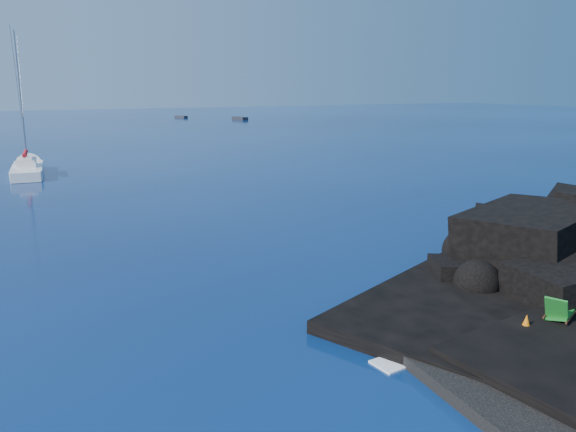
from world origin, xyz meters
name	(u,v)px	position (x,y,z in m)	size (l,w,h in m)	color
ground	(453,414)	(0.00, 0.00, 0.00)	(400.00, 400.00, 0.00)	#031037
beach	(557,364)	(4.50, 0.50, 0.00)	(8.50, 6.00, 0.70)	black
surf_foam	(456,308)	(5.00, 5.00, 0.00)	(10.00, 8.00, 0.06)	white
sailboat	(28,175)	(-6.48, 46.71, 0.00)	(2.55, 12.14, 12.73)	white
deck_chair	(563,305)	(6.41, 1.84, 0.98)	(1.83, 0.80, 1.26)	#186F22
towel	(574,378)	(3.57, -0.68, 0.37)	(1.85, 0.88, 0.05)	white
sunbather	(575,373)	(3.57, -0.68, 0.52)	(1.75, 0.43, 0.23)	tan
marker_cone	(526,324)	(4.75, 1.84, 0.66)	(0.41, 0.41, 0.62)	orange
distant_boat_a	(181,118)	(34.96, 132.47, 0.00)	(1.24, 3.98, 0.53)	#26252A
distant_boat_b	(240,120)	(45.03, 117.78, 0.00)	(1.55, 4.99, 0.67)	black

